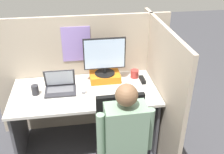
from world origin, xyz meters
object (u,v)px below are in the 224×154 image
(monitor, at_px, (105,56))
(carrot_toy, at_px, (120,96))
(laptop, at_px, (60,87))
(person, at_px, (126,144))
(paper_box, at_px, (105,77))
(office_chair, at_px, (122,150))
(stapler, at_px, (142,80))
(pen_cup, at_px, (35,90))
(coffee_mug, at_px, (135,74))

(monitor, relative_size, carrot_toy, 2.91)
(laptop, relative_size, person, 0.26)
(paper_box, bearing_deg, laptop, -161.88)
(office_chair, distance_m, person, 0.27)
(laptop, height_order, stapler, laptop)
(stapler, bearing_deg, pen_cup, -175.20)
(paper_box, bearing_deg, coffee_mug, 1.51)
(stapler, distance_m, person, 1.00)
(monitor, xyz_separation_m, pen_cup, (-0.76, -0.20, -0.24))
(laptop, xyz_separation_m, stapler, (0.92, 0.07, -0.03))
(coffee_mug, bearing_deg, carrot_toy, -120.89)
(pen_cup, bearing_deg, office_chair, -39.89)
(monitor, distance_m, stapler, 0.51)
(stapler, relative_size, office_chair, 0.15)
(coffee_mug, bearing_deg, person, -106.42)
(paper_box, relative_size, stapler, 2.29)
(laptop, relative_size, pen_cup, 3.03)
(office_chair, bearing_deg, coffee_mug, 70.99)
(person, height_order, coffee_mug, person)
(carrot_toy, bearing_deg, coffee_mug, 59.11)
(monitor, distance_m, person, 1.08)
(person, bearing_deg, pen_cup, 134.08)
(carrot_toy, xyz_separation_m, office_chair, (-0.06, -0.47, -0.28))
(paper_box, distance_m, pen_cup, 0.78)
(laptop, xyz_separation_m, carrot_toy, (0.61, -0.23, -0.03))
(monitor, distance_m, coffee_mug, 0.43)
(paper_box, height_order, coffee_mug, coffee_mug)
(carrot_toy, relative_size, pen_cup, 1.49)
(stapler, height_order, carrot_toy, same)
(office_chair, xyz_separation_m, coffee_mug, (0.30, 0.88, 0.31))
(laptop, bearing_deg, carrot_toy, -21.09)
(person, height_order, pen_cup, person)
(monitor, distance_m, laptop, 0.58)
(stapler, relative_size, coffee_mug, 1.57)
(person, relative_size, pen_cup, 11.77)
(carrot_toy, xyz_separation_m, person, (-0.06, -0.63, -0.06))
(stapler, distance_m, office_chair, 0.90)
(carrot_toy, height_order, pen_cup, pen_cup)
(stapler, bearing_deg, laptop, -175.83)
(coffee_mug, relative_size, pen_cup, 0.89)
(paper_box, bearing_deg, carrot_toy, -75.03)
(laptop, relative_size, carrot_toy, 2.03)
(office_chair, xyz_separation_m, person, (-0.00, -0.16, 0.22))
(stapler, height_order, coffee_mug, coffee_mug)
(person, bearing_deg, paper_box, 92.54)
(monitor, xyz_separation_m, office_chair, (0.05, -0.87, -0.56))
(paper_box, xyz_separation_m, carrot_toy, (0.11, -0.40, -0.02))
(stapler, xyz_separation_m, office_chair, (-0.37, -0.77, -0.28))
(person, bearing_deg, carrot_toy, 84.44)
(paper_box, height_order, pen_cup, pen_cup)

